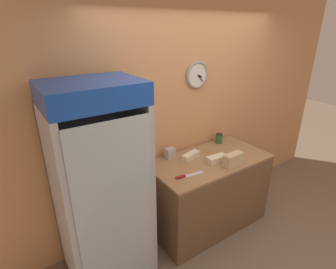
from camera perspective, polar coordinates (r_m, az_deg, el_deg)
name	(u,v)px	position (r m, az deg, el deg)	size (l,w,h in m)	color
wall_back	(188,113)	(3.21, 4.48, 4.67)	(5.20, 0.09, 2.70)	tan
prep_counter	(207,192)	(3.32, 8.53, -12.19)	(1.42, 0.73, 0.91)	brown
beverage_cooler	(98,177)	(2.48, -14.96, -8.95)	(0.76, 0.68, 1.95)	#B2B7BC
sandwich_stack_bottom	(233,163)	(2.99, 13.93, -5.94)	(0.24, 0.11, 0.07)	tan
sandwich_stack_middle	(233,157)	(2.96, 14.05, -4.71)	(0.24, 0.11, 0.07)	tan
sandwich_flat_left	(191,156)	(3.07, 4.99, -4.61)	(0.26, 0.14, 0.07)	beige
sandwich_flat_right	(217,159)	(3.04, 10.58, -5.20)	(0.25, 0.12, 0.07)	beige
chefs_knife	(186,176)	(2.72, 3.90, -8.98)	(0.33, 0.08, 0.02)	silver
condiment_jar	(219,138)	(3.50, 11.04, -0.82)	(0.09, 0.09, 0.13)	#336B38
napkin_dispenser	(170,153)	(3.05, 0.40, -4.09)	(0.11, 0.09, 0.12)	#B7B2AD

